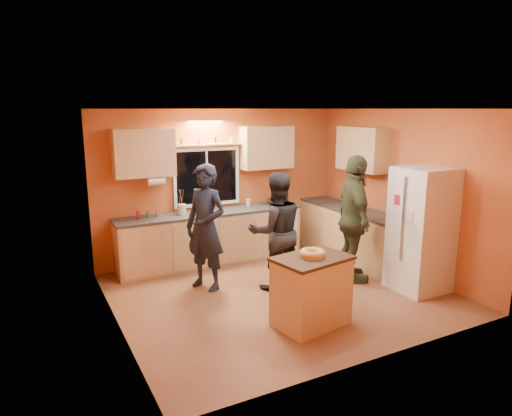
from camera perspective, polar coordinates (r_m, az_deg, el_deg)
ground at (r=6.70m, az=2.90°, el=-10.57°), size 4.50×4.50×0.00m
room_shell at (r=6.66m, az=2.14°, el=3.81°), size 4.54×4.04×2.61m
back_counter at (r=7.98m, az=-3.18°, el=-3.33°), size 4.23×0.62×0.90m
right_counter at (r=8.02m, az=13.22°, el=-3.57°), size 0.62×1.84×0.90m
refrigerator at (r=6.97m, az=19.98°, el=-2.58°), size 0.72×0.70×1.80m
island at (r=5.67m, az=6.93°, el=-10.20°), size 0.99×0.76×0.87m
bundt_pastry at (r=5.50m, az=7.06°, el=-5.64°), size 0.31×0.31×0.09m
person_left at (r=6.63m, az=-6.31°, el=-2.43°), size 0.71×0.80×1.84m
person_center at (r=6.61m, az=2.53°, el=-2.95°), size 0.95×0.81×1.73m
person_right at (r=7.03m, az=12.16°, el=-1.39°), size 0.87×1.23×1.94m
mixing_bowl at (r=8.25m, az=2.79°, el=0.73°), size 0.43×0.43×0.09m
utensil_crock at (r=7.57m, az=-9.27°, el=-0.18°), size 0.14×0.14×0.17m
potted_plant at (r=7.34m, az=17.77°, el=-0.38°), size 0.36×0.34×0.33m
red_box at (r=7.95m, az=12.75°, el=-0.09°), size 0.16×0.12×0.07m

